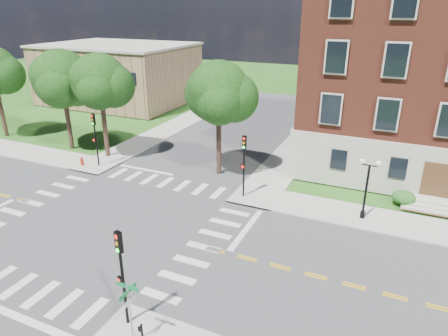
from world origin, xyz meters
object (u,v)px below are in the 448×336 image
at_px(traffic_signal_se, 121,267).
at_px(twin_lamp_west, 367,186).
at_px(street_sign_pole, 129,303).
at_px(push_button_post, 142,334).
at_px(traffic_signal_ne, 244,159).
at_px(traffic_signal_nw, 95,133).
at_px(fire_hydrant, 82,161).

bearing_deg(traffic_signal_se, twin_lamp_west, 59.29).
height_order(street_sign_pole, push_button_post, street_sign_pole).
height_order(traffic_signal_ne, traffic_signal_nw, same).
bearing_deg(traffic_signal_ne, traffic_signal_nw, 178.27).
bearing_deg(fire_hydrant, traffic_signal_se, -42.26).
height_order(twin_lamp_west, push_button_post, twin_lamp_west).
distance_m(traffic_signal_se, push_button_post, 2.93).
distance_m(traffic_signal_se, traffic_signal_ne, 14.31).
distance_m(traffic_signal_ne, push_button_post, 15.44).
distance_m(traffic_signal_se, fire_hydrant, 21.39).
distance_m(traffic_signal_nw, fire_hydrant, 3.14).
bearing_deg(traffic_signal_nw, traffic_signal_se, -46.04).
bearing_deg(street_sign_pole, traffic_signal_se, 137.96).
height_order(traffic_signal_se, traffic_signal_nw, same).
height_order(twin_lamp_west, fire_hydrant, twin_lamp_west).
height_order(traffic_signal_nw, twin_lamp_west, traffic_signal_nw).
height_order(traffic_signal_se, fire_hydrant, traffic_signal_se).
xyz_separation_m(street_sign_pole, push_button_post, (0.46, 0.01, -1.51)).
distance_m(traffic_signal_ne, twin_lamp_west, 8.68).
bearing_deg(traffic_signal_ne, fire_hydrant, -179.83).
bearing_deg(traffic_signal_ne, push_button_post, -84.60).
xyz_separation_m(traffic_signal_ne, fire_hydrant, (-15.71, -0.05, -2.72)).
bearing_deg(traffic_signal_se, fire_hydrant, 137.74).
height_order(push_button_post, fire_hydrant, push_button_post).
bearing_deg(push_button_post, traffic_signal_nw, 135.08).
bearing_deg(twin_lamp_west, push_button_post, -115.02).
bearing_deg(traffic_signal_se, street_sign_pole, -42.04).
xyz_separation_m(traffic_signal_se, twin_lamp_west, (8.66, 14.57, -0.66)).
distance_m(twin_lamp_west, fire_hydrant, 24.45).
relative_size(traffic_signal_nw, twin_lamp_west, 1.13).
xyz_separation_m(traffic_signal_se, traffic_signal_nw, (-14.22, 14.74, 0.00)).
xyz_separation_m(traffic_signal_nw, twin_lamp_west, (22.87, -0.17, -0.66)).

